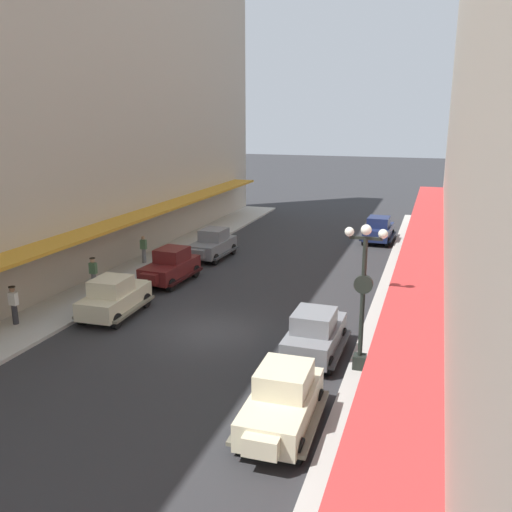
% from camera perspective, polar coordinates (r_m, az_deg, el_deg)
% --- Properties ---
extents(ground_plane, '(200.00, 200.00, 0.00)m').
position_cam_1_polar(ground_plane, '(23.09, -4.74, -7.91)').
color(ground_plane, '#2D2D30').
extents(sidewalk_left, '(3.00, 60.00, 0.15)m').
position_cam_1_polar(sidewalk_left, '(26.75, -19.77, -5.38)').
color(sidewalk_left, '#B7B5AD').
rests_on(sidewalk_left, ground).
extents(sidewalk_right, '(3.00, 60.00, 0.15)m').
position_cam_1_polar(sidewalk_right, '(21.47, 14.31, -9.93)').
color(sidewalk_right, '#B7B5AD').
rests_on(sidewalk_right, ground).
extents(parked_car_0, '(2.30, 4.32, 1.84)m').
position_cam_1_polar(parked_car_0, '(29.70, -8.93, -0.96)').
color(parked_car_0, '#591919').
rests_on(parked_car_0, ground).
extents(parked_car_1, '(2.22, 4.29, 1.84)m').
position_cam_1_polar(parked_car_1, '(16.10, 2.75, -14.72)').
color(parked_car_1, beige).
rests_on(parked_car_1, ground).
extents(parked_car_2, '(2.30, 4.32, 1.84)m').
position_cam_1_polar(parked_car_2, '(25.25, -14.58, -4.07)').
color(parked_car_2, beige).
rests_on(parked_car_2, ground).
extents(parked_car_3, '(2.27, 4.31, 1.84)m').
position_cam_1_polar(parked_car_3, '(34.38, -4.56, 1.31)').
color(parked_car_3, slate).
rests_on(parked_car_3, ground).
extents(parked_car_4, '(2.16, 4.27, 1.84)m').
position_cam_1_polar(parked_car_4, '(20.63, 6.18, -7.94)').
color(parked_car_4, slate).
rests_on(parked_car_4, ground).
extents(parked_car_5, '(2.25, 4.30, 1.84)m').
position_cam_1_polar(parked_car_5, '(39.62, 12.70, 2.78)').
color(parked_car_5, '#19234C').
rests_on(parked_car_5, ground).
extents(lamp_post_with_clock, '(1.42, 0.44, 5.16)m').
position_cam_1_polar(lamp_post_with_clock, '(18.90, 11.12, -3.68)').
color(lamp_post_with_clock, black).
rests_on(lamp_post_with_clock, sidewalk_right).
extents(fire_hydrant, '(0.24, 0.24, 0.82)m').
position_cam_1_polar(fire_hydrant, '(27.34, -15.59, -3.54)').
color(fire_hydrant, '#B21E19').
rests_on(fire_hydrant, sidewalk_left).
extents(pedestrian_0, '(0.36, 0.24, 1.64)m').
position_cam_1_polar(pedestrian_0, '(22.94, 15.52, -5.92)').
color(pedestrian_0, slate).
rests_on(pedestrian_0, sidewalk_right).
extents(pedestrian_1, '(0.36, 0.28, 1.67)m').
position_cam_1_polar(pedestrian_1, '(25.32, -23.97, -4.67)').
color(pedestrian_1, '#2D2D33').
rests_on(pedestrian_1, sidewalk_left).
extents(pedestrian_2, '(0.36, 0.24, 1.64)m').
position_cam_1_polar(pedestrian_2, '(17.03, 15.07, -13.32)').
color(pedestrian_2, '#2D2D33').
rests_on(pedestrian_2, sidewalk_right).
extents(pedestrian_3, '(0.36, 0.24, 1.64)m').
position_cam_1_polar(pedestrian_3, '(33.34, -11.65, 0.71)').
color(pedestrian_3, slate).
rests_on(pedestrian_3, sidewalk_left).
extents(pedestrian_4, '(0.36, 0.28, 1.67)m').
position_cam_1_polar(pedestrian_4, '(28.83, -16.62, -1.74)').
color(pedestrian_4, slate).
rests_on(pedestrian_4, sidewalk_left).
extents(pedestrian_5, '(0.36, 0.24, 1.64)m').
position_cam_1_polar(pedestrian_5, '(25.48, 14.30, -3.77)').
color(pedestrian_5, '#2D2D33').
rests_on(pedestrian_5, sidewalk_right).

